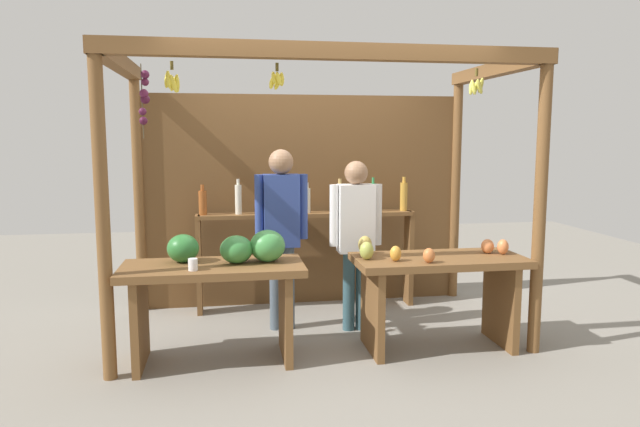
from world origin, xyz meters
The scene contains 7 objects.
ground_plane centered at (0.00, 0.00, 0.00)m, with size 12.00×12.00×0.00m, color gray.
market_stall centered at (0.00, 0.43, 1.39)m, with size 3.47×1.84×2.44m.
fruit_counter_left centered at (-0.87, -0.63, 0.67)m, with size 1.41×0.64×1.03m.
fruit_counter_right centered at (0.90, -0.65, 0.59)m, with size 1.41×0.64×0.93m.
bottle_shelf_unit centered at (0.00, 0.65, 0.82)m, with size 2.23×0.22×1.35m.
vendor_man centered at (-0.32, 0.05, 1.00)m, with size 0.48×0.22×1.66m.
vendor_woman centered at (0.34, -0.08, 0.93)m, with size 0.48×0.21×1.55m.
Camera 1 is at (-0.80, -5.09, 1.76)m, focal length 32.27 mm.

